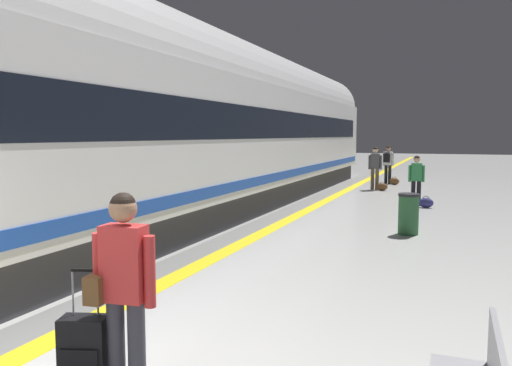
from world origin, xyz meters
name	(u,v)px	position (x,y,z in m)	size (l,w,h in m)	color
safety_line_strip	(289,220)	(-0.94, 10.00, 0.00)	(0.36, 80.00, 0.01)	yellow
tactile_edge_band	(274,219)	(-1.32, 10.00, 0.00)	(0.73, 80.00, 0.01)	slate
high_speed_train	(145,120)	(-3.16, 6.86, 2.51)	(2.94, 35.32, 4.97)	#38383D
traveller_foreground	(123,283)	(0.57, 0.93, 1.01)	(0.56, 0.33, 1.74)	#383842
rolling_suitcase_foreground	(84,355)	(0.24, 0.84, 0.38)	(0.43, 0.33, 1.10)	black
passenger_near	(416,177)	(1.94, 13.95, 0.91)	(0.48, 0.23, 1.56)	black
duffel_bag_near	(426,203)	(2.26, 13.61, 0.15)	(0.44, 0.26, 0.36)	navy
passenger_mid	(375,165)	(0.06, 18.20, 1.00)	(0.54, 0.22, 1.71)	brown
duffel_bag_mid	(382,187)	(0.38, 17.96, 0.15)	(0.44, 0.26, 0.36)	brown
passenger_far	(388,161)	(0.24, 20.86, 1.02)	(0.51, 0.41, 1.72)	black
duffel_bag_far	(394,181)	(0.57, 20.59, 0.15)	(0.44, 0.26, 0.36)	brown
waste_bin	(408,214)	(2.12, 9.15, 0.46)	(0.46, 0.46, 0.91)	#2D6638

